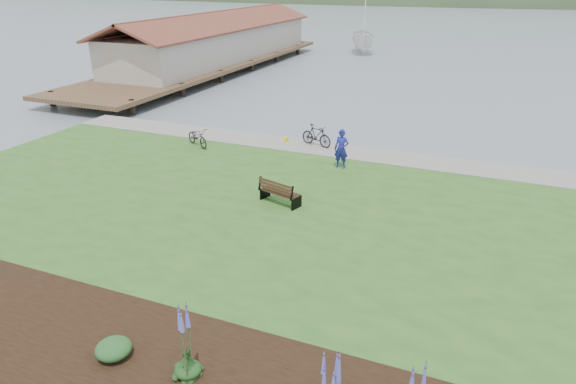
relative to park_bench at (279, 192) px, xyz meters
name	(u,v)px	position (x,y,z in m)	size (l,w,h in m)	color
ground	(313,216)	(1.36, 0.26, -0.91)	(600.00, 600.00, 0.00)	slate
lawn	(294,234)	(1.36, -1.74, -0.71)	(34.00, 20.00, 0.40)	#2C5D21
shoreline_path	(360,153)	(1.36, 7.16, -0.50)	(34.00, 2.20, 0.03)	gray
far_hillside	(564,4)	(21.36, 170.26, -0.91)	(580.00, 80.00, 38.00)	#304929
pier_pavilion	(216,42)	(-18.64, 27.78, 1.73)	(8.00, 36.00, 5.40)	#4C3826
park_bench	(279,192)	(0.00, 0.00, 0.00)	(1.79, 1.12, 1.03)	#301E12
person	(342,146)	(1.04, 4.84, 0.56)	(0.78, 0.54, 2.15)	navy
bicycle_a	(197,137)	(-6.82, 5.09, -0.03)	(1.85, 0.65, 0.97)	black
bicycle_b	(316,136)	(-1.11, 7.46, 0.05)	(1.87, 0.54, 1.13)	black
sailboat	(363,53)	(-8.35, 44.13, -0.91)	(11.27, 11.47, 29.71)	silver
pannier	(286,140)	(-2.83, 7.46, -0.38)	(0.16, 0.26, 0.27)	yellow
echium_4	(185,339)	(1.86, -9.36, 0.52)	(0.62, 0.62, 2.30)	#163C15
shrub_0	(114,349)	(-0.08, -9.50, -0.26)	(0.85, 0.85, 0.42)	#1E4C21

